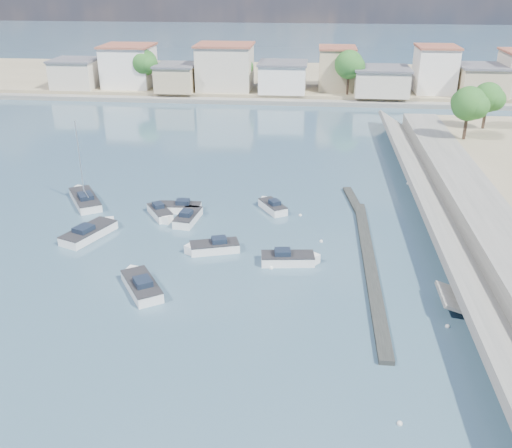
{
  "coord_description": "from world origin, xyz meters",
  "views": [
    {
      "loc": [
        1.75,
        -32.33,
        22.53
      ],
      "look_at": [
        -2.91,
        14.49,
        1.4
      ],
      "focal_mm": 40.0,
      "sensor_mm": 36.0,
      "label": 1
    }
  ],
  "objects_px": {
    "motorboat_f": "(272,207)",
    "motorboat_g": "(161,213)",
    "motorboat_d": "(212,248)",
    "motorboat_a": "(141,285)",
    "motorboat_h": "(291,259)",
    "motorboat_b": "(189,217)",
    "motorboat_c": "(177,208)",
    "motorboat_e": "(91,232)",
    "sailboat": "(84,199)"
  },
  "relations": [
    {
      "from": "motorboat_e",
      "to": "motorboat_f",
      "type": "height_order",
      "value": "same"
    },
    {
      "from": "motorboat_c",
      "to": "motorboat_e",
      "type": "relative_size",
      "value": 0.82
    },
    {
      "from": "motorboat_a",
      "to": "motorboat_c",
      "type": "relative_size",
      "value": 1.05
    },
    {
      "from": "motorboat_e",
      "to": "motorboat_h",
      "type": "bearing_deg",
      "value": -10.89
    },
    {
      "from": "motorboat_f",
      "to": "motorboat_g",
      "type": "bearing_deg",
      "value": -165.04
    },
    {
      "from": "motorboat_f",
      "to": "sailboat",
      "type": "distance_m",
      "value": 19.8
    },
    {
      "from": "motorboat_g",
      "to": "sailboat",
      "type": "distance_m",
      "value": 9.46
    },
    {
      "from": "motorboat_f",
      "to": "motorboat_h",
      "type": "relative_size",
      "value": 0.79
    },
    {
      "from": "motorboat_h",
      "to": "motorboat_e",
      "type": "bearing_deg",
      "value": 169.11
    },
    {
      "from": "motorboat_d",
      "to": "motorboat_g",
      "type": "relative_size",
      "value": 1.18
    },
    {
      "from": "motorboat_a",
      "to": "motorboat_e",
      "type": "distance_m",
      "value": 11.54
    },
    {
      "from": "motorboat_f",
      "to": "motorboat_h",
      "type": "bearing_deg",
      "value": -78.02
    },
    {
      "from": "motorboat_b",
      "to": "motorboat_g",
      "type": "height_order",
      "value": "same"
    },
    {
      "from": "motorboat_f",
      "to": "motorboat_d",
      "type": "bearing_deg",
      "value": -114.58
    },
    {
      "from": "motorboat_f",
      "to": "motorboat_e",
      "type": "bearing_deg",
      "value": -154.27
    },
    {
      "from": "motorboat_e",
      "to": "motorboat_f",
      "type": "distance_m",
      "value": 17.9
    },
    {
      "from": "motorboat_g",
      "to": "sailboat",
      "type": "relative_size",
      "value": 0.45
    },
    {
      "from": "motorboat_d",
      "to": "motorboat_e",
      "type": "bearing_deg",
      "value": 169.84
    },
    {
      "from": "motorboat_c",
      "to": "motorboat_e",
      "type": "height_order",
      "value": "same"
    },
    {
      "from": "motorboat_d",
      "to": "motorboat_e",
      "type": "height_order",
      "value": "same"
    },
    {
      "from": "motorboat_g",
      "to": "motorboat_h",
      "type": "distance_m",
      "value": 15.71
    },
    {
      "from": "motorboat_c",
      "to": "motorboat_d",
      "type": "height_order",
      "value": "same"
    },
    {
      "from": "motorboat_b",
      "to": "motorboat_d",
      "type": "bearing_deg",
      "value": -62.19
    },
    {
      "from": "motorboat_g",
      "to": "motorboat_e",
      "type": "bearing_deg",
      "value": -137.32
    },
    {
      "from": "motorboat_c",
      "to": "motorboat_h",
      "type": "relative_size",
      "value": 1.0
    },
    {
      "from": "motorboat_a",
      "to": "motorboat_e",
      "type": "bearing_deg",
      "value": 129.1
    },
    {
      "from": "motorboat_c",
      "to": "motorboat_g",
      "type": "height_order",
      "value": "same"
    },
    {
      "from": "motorboat_c",
      "to": "motorboat_h",
      "type": "distance_m",
      "value": 15.64
    },
    {
      "from": "motorboat_b",
      "to": "sailboat",
      "type": "height_order",
      "value": "sailboat"
    },
    {
      "from": "motorboat_e",
      "to": "motorboat_g",
      "type": "xyz_separation_m",
      "value": [
        5.29,
        4.88,
        0.0
      ]
    },
    {
      "from": "motorboat_c",
      "to": "motorboat_f",
      "type": "relative_size",
      "value": 1.26
    },
    {
      "from": "motorboat_b",
      "to": "motorboat_c",
      "type": "distance_m",
      "value": 2.74
    },
    {
      "from": "motorboat_a",
      "to": "motorboat_b",
      "type": "bearing_deg",
      "value": 85.82
    },
    {
      "from": "motorboat_f",
      "to": "motorboat_g",
      "type": "xyz_separation_m",
      "value": [
        -10.84,
        -2.9,
        0.0
      ]
    },
    {
      "from": "motorboat_g",
      "to": "motorboat_f",
      "type": "bearing_deg",
      "value": 14.96
    },
    {
      "from": "motorboat_e",
      "to": "motorboat_f",
      "type": "xyz_separation_m",
      "value": [
        16.13,
        7.77,
        -0.0
      ]
    },
    {
      "from": "motorboat_c",
      "to": "motorboat_g",
      "type": "xyz_separation_m",
      "value": [
        -1.25,
        -1.58,
        0.0
      ]
    },
    {
      "from": "motorboat_e",
      "to": "motorboat_h",
      "type": "distance_m",
      "value": 18.87
    },
    {
      "from": "motorboat_e",
      "to": "sailboat",
      "type": "relative_size",
      "value": 0.68
    },
    {
      "from": "motorboat_d",
      "to": "motorboat_a",
      "type": "bearing_deg",
      "value": -122.3
    },
    {
      "from": "motorboat_a",
      "to": "motorboat_g",
      "type": "bearing_deg",
      "value": 98.18
    },
    {
      "from": "motorboat_a",
      "to": "motorboat_g",
      "type": "xyz_separation_m",
      "value": [
        -1.99,
        13.83,
        0.0
      ]
    },
    {
      "from": "motorboat_h",
      "to": "motorboat_f",
      "type": "bearing_deg",
      "value": 101.98
    },
    {
      "from": "motorboat_e",
      "to": "motorboat_g",
      "type": "bearing_deg",
      "value": 42.68
    },
    {
      "from": "motorboat_a",
      "to": "motorboat_h",
      "type": "height_order",
      "value": "same"
    },
    {
      "from": "motorboat_a",
      "to": "motorboat_f",
      "type": "bearing_deg",
      "value": 62.11
    },
    {
      "from": "motorboat_b",
      "to": "motorboat_h",
      "type": "height_order",
      "value": "same"
    },
    {
      "from": "motorboat_a",
      "to": "motorboat_c",
      "type": "bearing_deg",
      "value": 92.76
    },
    {
      "from": "motorboat_e",
      "to": "motorboat_h",
      "type": "relative_size",
      "value": 1.22
    },
    {
      "from": "sailboat",
      "to": "motorboat_h",
      "type": "bearing_deg",
      "value": -27.35
    }
  ]
}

